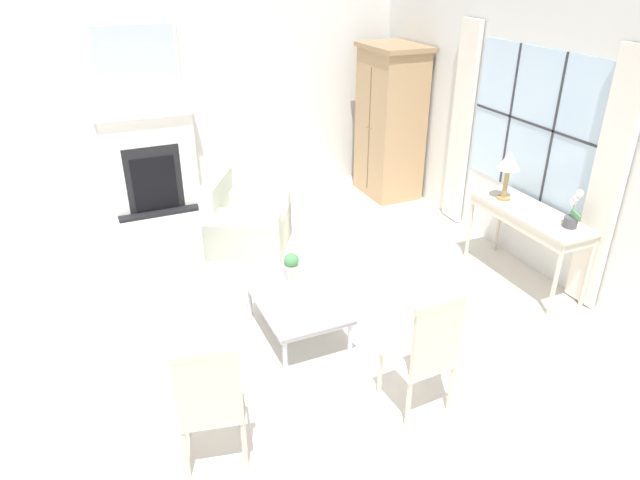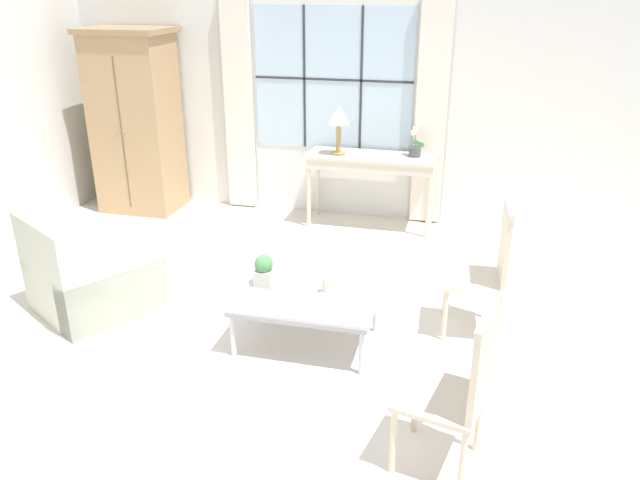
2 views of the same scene
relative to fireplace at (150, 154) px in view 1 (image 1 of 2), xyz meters
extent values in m
plane|color=silver|center=(2.91, 0.51, -0.79)|extent=(14.00, 14.00, 0.00)
cube|color=silver|center=(2.91, 3.54, 0.61)|extent=(7.20, 0.06, 2.80)
cube|color=silver|center=(2.91, 3.51, 0.74)|extent=(1.75, 0.01, 1.51)
cube|color=#2D2D33|center=(2.60, 3.50, 0.74)|extent=(0.02, 0.02, 1.51)
cube|color=#2D2D33|center=(3.23, 3.50, 0.74)|extent=(0.02, 0.02, 1.51)
cube|color=#2D2D33|center=(2.91, 3.50, 0.74)|extent=(1.75, 0.02, 0.02)
cube|color=silver|center=(1.83, 3.46, 0.44)|extent=(0.33, 0.06, 2.43)
cube|color=silver|center=(3.99, 3.46, 0.44)|extent=(0.33, 0.06, 2.43)
cube|color=silver|center=(-0.12, 1.11, 0.61)|extent=(0.06, 7.20, 2.80)
cube|color=black|center=(0.08, 0.00, -0.77)|extent=(0.34, 1.04, 0.04)
cube|color=silver|center=(0.00, 0.00, -0.15)|extent=(0.18, 1.16, 1.29)
cube|color=silver|center=(0.03, 0.00, 0.52)|extent=(0.24, 1.24, 0.04)
cube|color=black|center=(0.10, 0.00, -0.38)|extent=(0.02, 0.56, 0.71)
cube|color=black|center=(0.09, 0.00, -0.32)|extent=(0.01, 0.72, 0.87)
cube|color=silver|center=(-0.07, 0.00, 1.06)|extent=(0.04, 1.03, 1.08)
cube|color=silver|center=(-0.05, 0.00, 1.06)|extent=(0.01, 0.95, 1.00)
cube|color=tan|center=(0.70, 3.14, 0.20)|extent=(0.86, 0.64, 1.99)
cube|color=#977752|center=(0.70, 3.14, 1.23)|extent=(0.94, 0.70, 0.06)
cube|color=brown|center=(0.70, 2.82, 0.16)|extent=(0.01, 0.01, 1.67)
sphere|color=#997F4C|center=(0.65, 2.81, 0.20)|extent=(0.03, 0.03, 0.03)
sphere|color=#997F4C|center=(0.75, 2.81, 0.20)|extent=(0.03, 0.03, 0.03)
cube|color=beige|center=(3.41, 3.21, -0.01)|extent=(1.37, 0.49, 0.03)
cube|color=beige|center=(3.41, 3.21, -0.07)|extent=(1.31, 0.47, 0.10)
cylinder|color=beige|center=(2.77, 3.00, -0.41)|extent=(0.04, 0.04, 0.77)
cylinder|color=beige|center=(4.06, 3.00, -0.41)|extent=(0.04, 0.04, 0.77)
cylinder|color=beige|center=(2.77, 3.41, -0.41)|extent=(0.04, 0.04, 0.77)
cylinder|color=beige|center=(4.06, 3.41, -0.41)|extent=(0.04, 0.04, 0.77)
cylinder|color=#9E7F47|center=(3.06, 3.15, 0.02)|extent=(0.15, 0.15, 0.02)
cylinder|color=#9E7F47|center=(3.06, 3.15, 0.18)|extent=(0.05, 0.05, 0.31)
cone|color=white|center=(3.06, 3.15, 0.43)|extent=(0.23, 0.23, 0.19)
cylinder|color=#4C4C51|center=(3.86, 3.26, 0.06)|extent=(0.13, 0.13, 0.10)
cylinder|color=#47844C|center=(3.86, 3.26, 0.25)|extent=(0.01, 0.01, 0.27)
cube|color=#47844C|center=(3.90, 3.26, 0.15)|extent=(0.12, 0.02, 0.08)
sphere|color=white|center=(3.84, 3.27, 0.26)|extent=(0.07, 0.07, 0.07)
sphere|color=white|center=(3.86, 3.27, 0.31)|extent=(0.07, 0.07, 0.07)
sphere|color=white|center=(3.88, 3.27, 0.36)|extent=(0.07, 0.07, 0.07)
cube|color=beige|center=(1.54, 0.82, -0.57)|extent=(1.14, 1.16, 0.44)
cube|color=beige|center=(1.36, 0.51, -0.15)|extent=(0.78, 0.55, 0.41)
cube|color=beige|center=(1.28, 0.97, -0.50)|extent=(0.61, 0.84, 0.58)
cube|color=beige|center=(1.80, 0.66, -0.50)|extent=(0.61, 0.84, 0.58)
cube|color=beige|center=(4.54, 1.18, -0.35)|extent=(0.46, 0.46, 0.03)
cube|color=beige|center=(4.74, 1.19, -0.06)|extent=(0.06, 0.41, 0.54)
cube|color=beige|center=(4.74, 1.19, 0.23)|extent=(0.06, 0.43, 0.05)
cylinder|color=beige|center=(4.36, 0.98, -0.58)|extent=(0.04, 0.04, 0.43)
cylinder|color=beige|center=(4.34, 1.36, -0.58)|extent=(0.04, 0.04, 0.43)
cylinder|color=beige|center=(4.74, 1.00, -0.58)|extent=(0.04, 0.04, 0.43)
cylinder|color=beige|center=(4.72, 1.38, -0.58)|extent=(0.04, 0.04, 0.43)
cube|color=beige|center=(4.40, -0.34, -0.36)|extent=(0.52, 0.52, 0.03)
cube|color=beige|center=(4.59, -0.38, -0.09)|extent=(0.12, 0.40, 0.52)
cube|color=beige|center=(4.59, -0.38, 0.19)|extent=(0.13, 0.43, 0.05)
cylinder|color=beige|center=(4.17, -0.48, -0.58)|extent=(0.04, 0.04, 0.42)
cylinder|color=beige|center=(4.25, -0.11, -0.58)|extent=(0.04, 0.04, 0.42)
cylinder|color=beige|center=(4.54, -0.56, -0.58)|extent=(0.04, 0.04, 0.42)
cylinder|color=beige|center=(4.62, -0.19, -0.58)|extent=(0.04, 0.04, 0.42)
cube|color=#BCBCC1|center=(3.37, 0.69, -0.40)|extent=(1.04, 0.69, 0.03)
cube|color=#A0A0A4|center=(3.37, 0.69, -0.43)|extent=(1.02, 0.68, 0.04)
cylinder|color=#BCBCC1|center=(2.90, 0.39, -0.60)|extent=(0.04, 0.04, 0.38)
cylinder|color=#BCBCC1|center=(3.84, 0.39, -0.60)|extent=(0.04, 0.04, 0.38)
cylinder|color=#BCBCC1|center=(2.90, 0.98, -0.60)|extent=(0.04, 0.04, 0.38)
cylinder|color=#BCBCC1|center=(3.84, 0.98, -0.60)|extent=(0.04, 0.04, 0.38)
cube|color=#BCB7AD|center=(3.02, 0.78, -0.33)|extent=(0.13, 0.13, 0.12)
sphere|color=#47844C|center=(3.02, 0.78, -0.22)|extent=(0.14, 0.14, 0.14)
cylinder|color=silver|center=(3.51, 0.76, -0.38)|extent=(0.11, 0.11, 0.01)
cylinder|color=beige|center=(3.51, 0.76, -0.32)|extent=(0.08, 0.08, 0.11)
cylinder|color=black|center=(3.51, 0.76, -0.26)|extent=(0.00, 0.00, 0.01)
camera|label=1|loc=(7.33, -0.84, 2.32)|focal=32.00mm
camera|label=2|loc=(4.44, -3.20, 1.74)|focal=35.00mm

